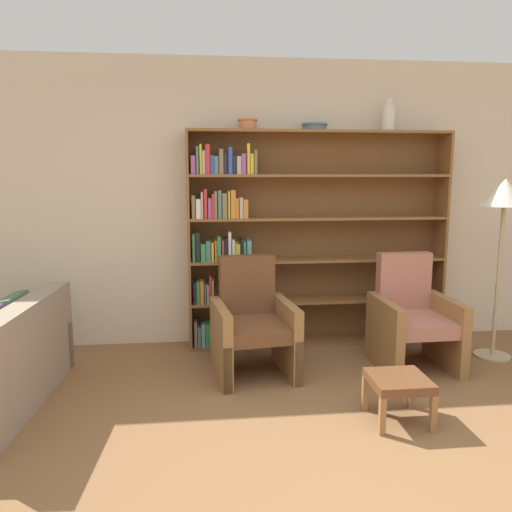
# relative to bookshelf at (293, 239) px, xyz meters

# --- Properties ---
(ground_plane) EXTENTS (24.00, 24.00, 0.00)m
(ground_plane) POSITION_rel_bookshelf_xyz_m (-0.07, -2.30, -1.05)
(ground_plane) COLOR brown
(wall_back) EXTENTS (12.00, 0.06, 2.75)m
(wall_back) POSITION_rel_bookshelf_xyz_m (-0.07, 0.17, 0.33)
(wall_back) COLOR beige
(wall_back) RESTS_ON ground
(bookshelf) EXTENTS (2.50, 0.30, 2.07)m
(bookshelf) POSITION_rel_bookshelf_xyz_m (0.00, 0.00, 0.00)
(bookshelf) COLOR brown
(bookshelf) RESTS_ON ground
(bowl_slate) EXTENTS (0.19, 0.19, 0.10)m
(bowl_slate) POSITION_rel_bookshelf_xyz_m (-0.44, -0.02, 1.08)
(bowl_slate) COLOR #C67547
(bowl_slate) RESTS_ON bookshelf
(bowl_stoneware) EXTENTS (0.25, 0.25, 0.07)m
(bowl_stoneware) POSITION_rel_bookshelf_xyz_m (0.18, -0.02, 1.06)
(bowl_stoneware) COLOR slate
(bowl_stoneware) RESTS_ON bookshelf
(vase_tall) EXTENTS (0.12, 0.12, 0.30)m
(vase_tall) POSITION_rel_bookshelf_xyz_m (0.90, -0.02, 1.15)
(vase_tall) COLOR silver
(vase_tall) RESTS_ON bookshelf
(armchair_leather) EXTENTS (0.72, 0.76, 0.97)m
(armchair_leather) POSITION_rel_bookshelf_xyz_m (-0.47, -0.70, -0.63)
(armchair_leather) COLOR olive
(armchair_leather) RESTS_ON ground
(armchair_cushioned) EXTENTS (0.66, 0.70, 0.97)m
(armchair_cushioned) POSITION_rel_bookshelf_xyz_m (0.93, -0.70, -0.63)
(armchair_cushioned) COLOR olive
(armchair_cushioned) RESTS_ON ground
(floor_lamp) EXTENTS (0.42, 0.42, 1.63)m
(floor_lamp) POSITION_rel_bookshelf_xyz_m (1.77, -0.58, 0.37)
(floor_lamp) COLOR tan
(floor_lamp) RESTS_ON ground
(footstool) EXTENTS (0.39, 0.39, 0.31)m
(footstool) POSITION_rel_bookshelf_xyz_m (0.43, -1.65, -0.79)
(footstool) COLOR olive
(footstool) RESTS_ON ground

